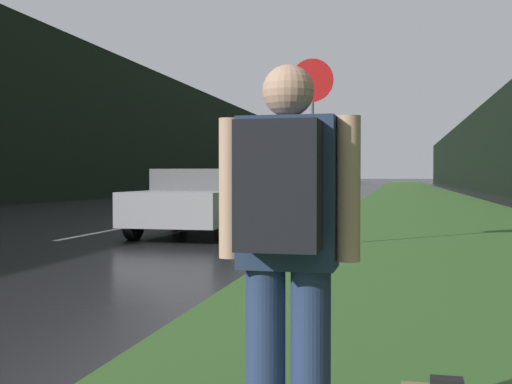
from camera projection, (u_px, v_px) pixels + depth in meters
name	position (u px, v px, depth m)	size (l,w,h in m)	color
grass_verge	(418.00, 196.00, 38.16)	(6.00, 240.00, 0.02)	#386028
lane_stripe_c	(93.00, 234.00, 13.47)	(0.12, 3.00, 0.01)	silver
lane_stripe_d	(195.00, 214.00, 20.30)	(0.12, 3.00, 0.01)	silver
treeline_far_side	(186.00, 140.00, 51.70)	(2.00, 140.00, 8.18)	black
treeline_near_side	(499.00, 147.00, 46.54)	(2.00, 140.00, 6.66)	black
stop_sign	(312.00, 130.00, 10.92)	(0.74, 0.07, 3.21)	slate
hitchhiker_with_backpack	(286.00, 241.00, 2.54)	(0.58, 0.40, 1.66)	navy
car_passing_near	(199.00, 201.00, 13.34)	(1.97, 4.26, 1.36)	#9E9EA3
delivery_truck	(338.00, 172.00, 92.18)	(2.50, 8.55, 3.46)	black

